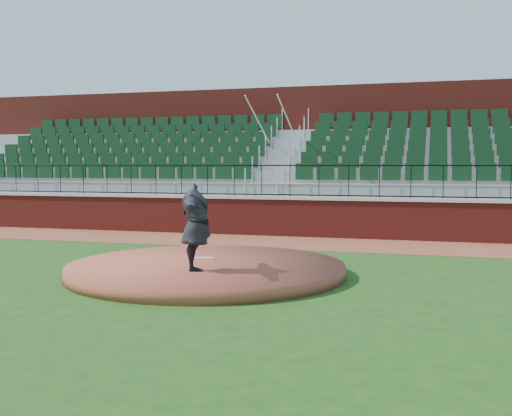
{
  "coord_description": "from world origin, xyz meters",
  "views": [
    {
      "loc": [
        4.08,
        -12.36,
        2.31
      ],
      "look_at": [
        0.0,
        1.5,
        1.3
      ],
      "focal_mm": 43.14,
      "sensor_mm": 36.0,
      "label": 1
    }
  ],
  "objects": [
    {
      "name": "warning_track",
      "position": [
        0.0,
        5.4,
        0.01
      ],
      "size": [
        34.0,
        3.2,
        0.01
      ],
      "primitive_type": "cube",
      "color": "brown",
      "rests_on": "ground"
    },
    {
      "name": "seating_stands",
      "position": [
        0.0,
        9.72,
        2.3
      ],
      "size": [
        34.0,
        5.1,
        4.6
      ],
      "primitive_type": null,
      "color": "gray",
      "rests_on": "ground"
    },
    {
      "name": "concourse_wall",
      "position": [
        0.0,
        12.52,
        2.75
      ],
      "size": [
        34.0,
        0.5,
        5.5
      ],
      "primitive_type": "cube",
      "color": "maroon",
      "rests_on": "ground"
    },
    {
      "name": "pitchers_mound",
      "position": [
        -0.54,
        -0.36,
        0.12
      ],
      "size": [
        5.82,
        5.82,
        0.25
      ],
      "primitive_type": "cylinder",
      "color": "brown",
      "rests_on": "ground"
    },
    {
      "name": "pitcher",
      "position": [
        -0.39,
        -1.3,
        1.11
      ],
      "size": [
        1.32,
        2.17,
        1.71
      ],
      "primitive_type": "imported",
      "rotation": [
        0.0,
        0.0,
        1.95
      ],
      "color": "black",
      "rests_on": "pitchers_mound"
    },
    {
      "name": "pitching_rubber",
      "position": [
        -0.85,
        0.13,
        0.27
      ],
      "size": [
        0.54,
        0.27,
        0.03
      ],
      "primitive_type": "cube",
      "rotation": [
        0.0,
        0.0,
        0.28
      ],
      "color": "white",
      "rests_on": "pitchers_mound"
    },
    {
      "name": "ground",
      "position": [
        0.0,
        0.0,
        0.0
      ],
      "size": [
        90.0,
        90.0,
        0.0
      ],
      "primitive_type": "plane",
      "color": "#1C4413",
      "rests_on": "ground"
    },
    {
      "name": "wall_cap",
      "position": [
        0.0,
        7.0,
        1.25
      ],
      "size": [
        34.0,
        0.45,
        0.1
      ],
      "primitive_type": "cube",
      "color": "#B7B7B7",
      "rests_on": "field_wall"
    },
    {
      "name": "field_wall",
      "position": [
        0.0,
        7.0,
        0.6
      ],
      "size": [
        34.0,
        0.35,
        1.2
      ],
      "primitive_type": "cube",
      "color": "maroon",
      "rests_on": "ground"
    },
    {
      "name": "wall_railing",
      "position": [
        0.0,
        7.0,
        1.8
      ],
      "size": [
        34.0,
        0.05,
        1.0
      ],
      "primitive_type": null,
      "color": "black",
      "rests_on": "wall_cap"
    }
  ]
}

